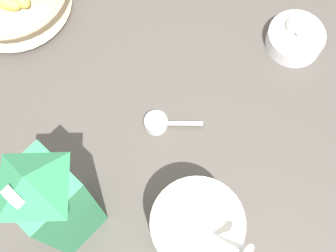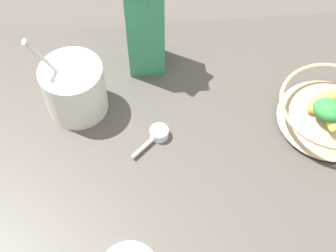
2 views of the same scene
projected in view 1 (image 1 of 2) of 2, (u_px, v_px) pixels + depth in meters
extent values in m
plane|color=#4C4742|center=(203.00, 35.00, 0.94)|extent=(6.00, 6.00, 0.00)
cube|color=#47423D|center=(203.00, 31.00, 0.93)|extent=(1.14, 1.14, 0.03)
cylinder|color=tan|center=(16.00, 5.00, 0.93)|extent=(0.12, 0.12, 0.01)
ellipsoid|color=#EFD64C|center=(4.00, 1.00, 0.87)|extent=(0.08, 0.05, 0.03)
cube|color=#338C59|center=(57.00, 206.00, 0.67)|extent=(0.08, 0.08, 0.25)
pyramid|color=#338C59|center=(28.00, 182.00, 0.53)|extent=(0.08, 0.08, 0.05)
cylinder|color=white|center=(13.00, 197.00, 0.53)|extent=(0.03, 0.01, 0.03)
cylinder|color=silver|center=(195.00, 229.00, 0.72)|extent=(0.14, 0.14, 0.13)
cylinder|color=white|center=(197.00, 224.00, 0.67)|extent=(0.13, 0.13, 0.02)
cylinder|color=silver|center=(219.00, 238.00, 0.64)|extent=(0.08, 0.01, 0.15)
ellipsoid|color=silver|center=(248.00, 251.00, 0.56)|extent=(0.01, 0.02, 0.01)
cylinder|color=white|center=(156.00, 123.00, 0.83)|extent=(0.04, 0.04, 0.02)
cylinder|color=white|center=(185.00, 123.00, 0.83)|extent=(0.05, 0.05, 0.01)
cylinder|color=white|center=(295.00, 39.00, 0.89)|extent=(0.11, 0.11, 0.03)
sphere|color=silver|center=(295.00, 24.00, 0.86)|extent=(0.03, 0.03, 0.03)
sphere|color=silver|center=(305.00, 29.00, 0.86)|extent=(0.04, 0.04, 0.04)
sphere|color=silver|center=(310.00, 33.00, 0.86)|extent=(0.03, 0.03, 0.03)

